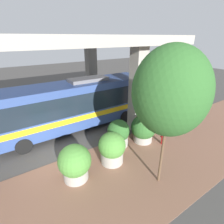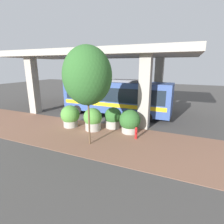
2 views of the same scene
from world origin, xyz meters
TOP-DOWN VIEW (x-y plane):
  - ground_plane at (0.00, 0.00)m, footprint 80.00×80.00m
  - sidewalk_strip at (-3.00, 0.00)m, footprint 6.00×40.00m
  - overpass at (4.00, 0.00)m, footprint 9.40×20.38m
  - bus at (3.09, -2.51)m, footprint 2.68×11.43m
  - fire_hydrant at (-2.14, -6.29)m, footprint 0.40×0.19m
  - planter_front at (-1.77, -2.50)m, footprint 1.52×1.52m
  - planter_middle at (-1.82, -0.29)m, footprint 1.62×1.62m
  - planter_back at (-0.58, -3.80)m, footprint 1.45×1.45m
  - planter_extra at (-1.11, -5.47)m, footprint 1.68×1.68m
  - street_tree_near at (-4.25, -3.62)m, footprint 3.07×3.07m

SIDE VIEW (x-z plane):
  - ground_plane at x=0.00m, z-range 0.00..0.00m
  - sidewalk_strip at x=-3.00m, z-range 0.00..0.02m
  - fire_hydrant at x=-2.14m, z-range 0.01..0.91m
  - planter_back at x=-0.58m, z-range -0.02..1.76m
  - planter_extra at x=-1.11m, z-range -0.02..1.86m
  - planter_front at x=-1.77m, z-range -0.01..1.86m
  - planter_middle at x=-1.82m, z-range 0.00..1.90m
  - bus at x=3.09m, z-range 0.16..3.99m
  - street_tree_near at x=-4.25m, z-range 1.37..7.81m
  - overpass at x=4.00m, z-range 2.56..9.26m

